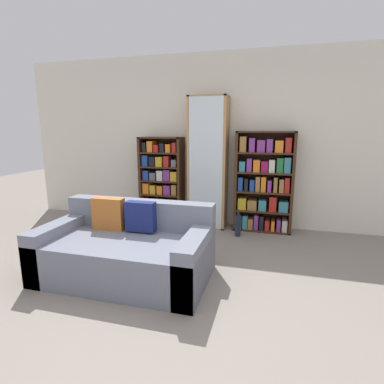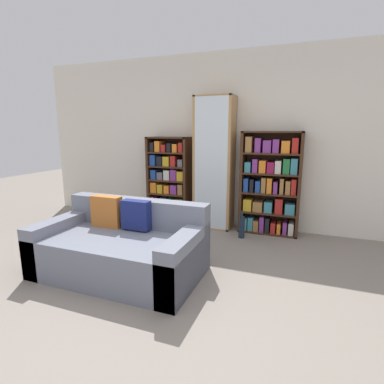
% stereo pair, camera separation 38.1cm
% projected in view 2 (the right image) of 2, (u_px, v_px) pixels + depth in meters
% --- Properties ---
extents(ground_plane, '(16.00, 16.00, 0.00)m').
position_uv_depth(ground_plane, '(147.00, 306.00, 2.64)').
color(ground_plane, gray).
extents(wall_back, '(6.72, 0.06, 2.70)m').
position_uv_depth(wall_back, '(225.00, 141.00, 4.74)').
color(wall_back, silver).
rests_on(wall_back, ground).
extents(couch, '(1.73, 0.97, 0.79)m').
position_uv_depth(couch, '(121.00, 248.00, 3.23)').
color(couch, slate).
rests_on(couch, ground).
extents(bookshelf_left, '(0.71, 0.32, 1.42)m').
position_uv_depth(bookshelf_left, '(169.00, 181.00, 5.00)').
color(bookshelf_left, '#3D2314').
rests_on(bookshelf_left, ground).
extents(display_cabinet, '(0.59, 0.36, 2.03)m').
position_uv_depth(display_cabinet, '(214.00, 164.00, 4.65)').
color(display_cabinet, '#AD7F4C').
rests_on(display_cabinet, ground).
extents(bookshelf_right, '(0.86, 0.32, 1.51)m').
position_uv_depth(bookshelf_right, '(270.00, 185.00, 4.42)').
color(bookshelf_right, '#3D2314').
rests_on(bookshelf_right, ground).
extents(wine_bottle, '(0.08, 0.08, 0.40)m').
position_uv_depth(wine_bottle, '(242.00, 227.00, 4.30)').
color(wine_bottle, '#192333').
rests_on(wine_bottle, ground).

